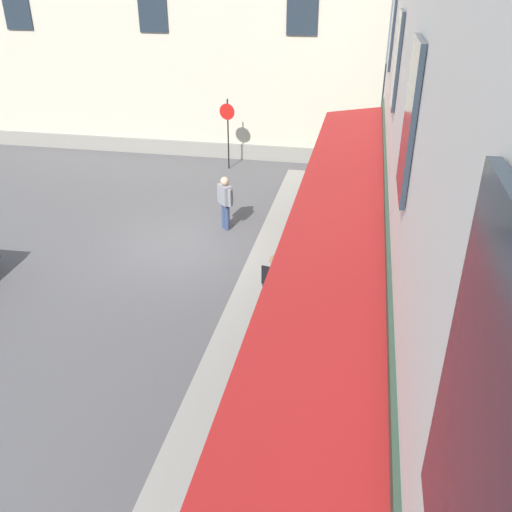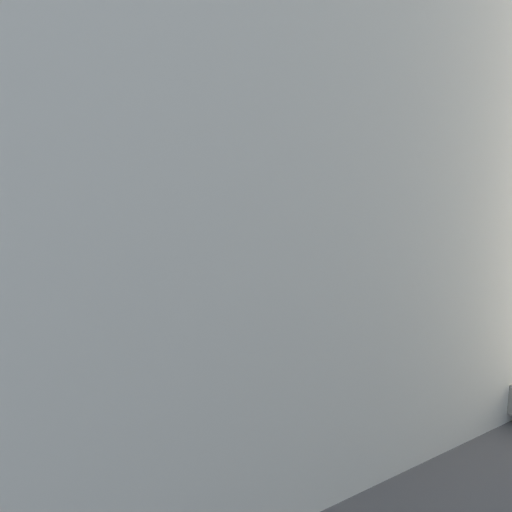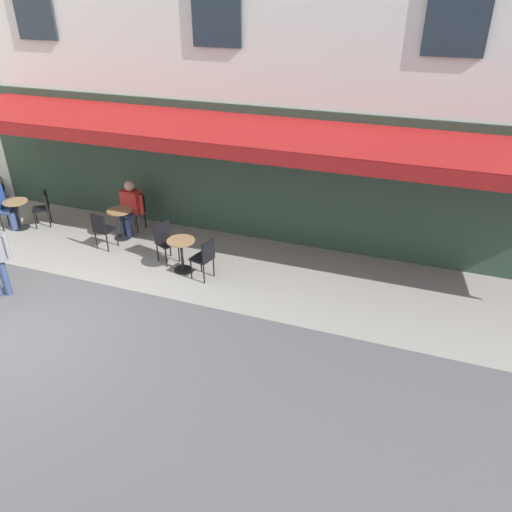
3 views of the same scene
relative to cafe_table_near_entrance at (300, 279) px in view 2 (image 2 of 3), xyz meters
name	(u,v)px [view 2 (image 2 of 3)]	position (x,y,z in m)	size (l,w,h in m)	color
ground_plane	(415,293)	(1.58, 2.89, -0.49)	(70.00, 70.00, 0.00)	#565456
sidewalk_cafe_terrace	(250,288)	(-1.67, -0.51, -0.49)	(20.50, 3.20, 0.01)	gray
cafe_table_near_entrance	(300,279)	(0.00, 0.00, 0.00)	(0.60, 0.60, 0.75)	black
cafe_chair_black_back_row	(290,273)	(-0.62, 0.14, 0.06)	(0.48, 0.48, 0.91)	black
cafe_chair_black_by_window	(306,282)	(0.56, -0.29, 0.06)	(0.54, 0.54, 0.91)	black
cafe_table_mid_terrace	(329,301)	(2.13, -0.91, 0.00)	(0.60, 0.60, 0.75)	black
cafe_chair_black_facing_street	(350,295)	(2.21, -0.28, 0.06)	(0.44, 0.44, 0.91)	black
cafe_chair_black_near_door	(307,302)	(2.09, -1.54, 0.06)	(0.43, 0.43, 0.91)	black
cafe_table_streetside	(438,326)	(4.91, -0.49, 0.00)	(0.60, 0.60, 0.75)	black
cafe_chair_black_under_awning	(471,328)	(5.50, -0.26, 0.06)	(0.52, 0.52, 0.91)	black
cafe_chair_black_corner_right	(406,321)	(4.41, -0.87, 0.06)	(0.56, 0.56, 0.91)	black
seated_patron_in_blue	(460,318)	(5.30, -0.34, 0.23)	(0.67, 0.67, 1.36)	navy
seated_companion_in_red	(315,294)	(2.10, -1.32, 0.22)	(0.69, 0.58, 1.33)	navy
walking_pedestrian_in_grey	(440,273)	(2.96, 2.11, 0.43)	(0.51, 0.50, 1.58)	navy
parked_car_navy	(414,235)	(-2.59, 7.87, 0.22)	(4.37, 1.99, 1.33)	navy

